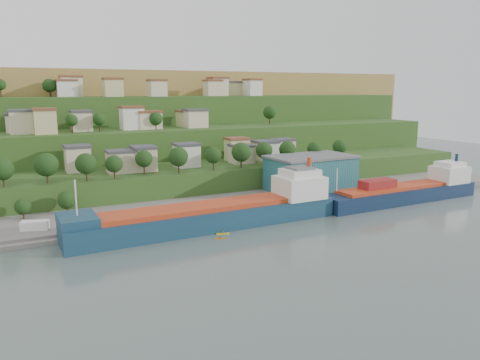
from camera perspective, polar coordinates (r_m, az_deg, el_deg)
ground at (r=125.21m, az=-0.91°, el=-6.81°), size 500.00×500.00×0.00m
quay at (r=157.91m, az=1.31°, el=-3.04°), size 220.00×26.00×4.00m
pebble_beach at (r=135.42m, az=-26.99°, el=-6.66°), size 40.00×18.00×2.40m
hillside at (r=283.71m, az=-15.65°, el=2.85°), size 360.00×211.06×96.00m
cargo_ship_near at (r=132.34m, az=-2.88°, el=-4.38°), size 78.71×14.92×20.14m
cargo_ship_far at (r=172.38m, az=19.55°, el=-1.55°), size 63.87×12.58×17.27m
warehouse at (r=171.95m, az=8.60°, el=0.87°), size 31.88×20.47×12.80m
caravan at (r=134.62m, az=-23.73°, el=-5.24°), size 7.38×4.82×3.19m
dinghy at (r=131.47m, az=-22.09°, el=-6.06°), size 3.72×1.71×0.72m
kayak_orange at (r=122.71m, az=-2.39°, el=-7.08°), size 3.04×1.74×0.77m
kayak_yellow at (r=126.56m, az=-2.09°, el=-6.49°), size 3.60×1.80×0.90m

